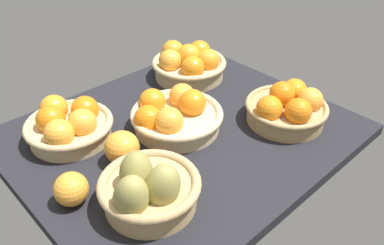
{
  "coord_description": "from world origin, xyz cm",
  "views": [
    {
      "loc": [
        -56.77,
        -64.63,
        65.04
      ],
      "look_at": [
        0.66,
        -3.44,
        7.0
      ],
      "focal_mm": 37.11,
      "sensor_mm": 36.0,
      "label": 1
    }
  ],
  "objects_px": {
    "basket_near_right": "(288,108)",
    "loose_orange_front_gap": "(123,149)",
    "basket_near_left_pears": "(148,190)",
    "loose_orange_back_gap": "(71,189)",
    "basket_far_left": "(68,125)",
    "basket_far_right": "(189,64)",
    "basket_center": "(174,115)"
  },
  "relations": [
    {
      "from": "basket_center",
      "to": "basket_far_left",
      "type": "bearing_deg",
      "value": 146.47
    },
    {
      "from": "basket_near_left_pears",
      "to": "loose_orange_back_gap",
      "type": "relative_size",
      "value": 2.91
    },
    {
      "from": "basket_center",
      "to": "loose_orange_front_gap",
      "type": "relative_size",
      "value": 2.96
    },
    {
      "from": "basket_near_left_pears",
      "to": "basket_far_left",
      "type": "height_order",
      "value": "basket_near_left_pears"
    },
    {
      "from": "basket_near_left_pears",
      "to": "basket_far_right",
      "type": "relative_size",
      "value": 0.89
    },
    {
      "from": "basket_near_left_pears",
      "to": "loose_orange_front_gap",
      "type": "height_order",
      "value": "basket_near_left_pears"
    },
    {
      "from": "basket_center",
      "to": "loose_orange_front_gap",
      "type": "height_order",
      "value": "basket_center"
    },
    {
      "from": "basket_far_left",
      "to": "loose_orange_front_gap",
      "type": "relative_size",
      "value": 2.7
    },
    {
      "from": "basket_far_right",
      "to": "loose_orange_front_gap",
      "type": "height_order",
      "value": "basket_far_right"
    },
    {
      "from": "basket_center",
      "to": "loose_orange_back_gap",
      "type": "distance_m",
      "value": 0.34
    },
    {
      "from": "basket_far_left",
      "to": "loose_orange_back_gap",
      "type": "xyz_separation_m",
      "value": [
        -0.11,
        -0.21,
        -0.01
      ]
    },
    {
      "from": "basket_center",
      "to": "basket_near_left_pears",
      "type": "distance_m",
      "value": 0.29
    },
    {
      "from": "basket_near_left_pears",
      "to": "loose_orange_back_gap",
      "type": "distance_m",
      "value": 0.16
    },
    {
      "from": "basket_far_right",
      "to": "basket_far_left",
      "type": "bearing_deg",
      "value": -175.47
    },
    {
      "from": "basket_far_left",
      "to": "loose_orange_front_gap",
      "type": "distance_m",
      "value": 0.18
    },
    {
      "from": "basket_center",
      "to": "loose_orange_front_gap",
      "type": "bearing_deg",
      "value": -171.69
    },
    {
      "from": "basket_near_left_pears",
      "to": "basket_near_right",
      "type": "xyz_separation_m",
      "value": [
        0.47,
        -0.01,
        -0.01
      ]
    },
    {
      "from": "basket_near_right",
      "to": "loose_orange_front_gap",
      "type": "height_order",
      "value": "basket_near_right"
    },
    {
      "from": "basket_near_right",
      "to": "basket_far_right",
      "type": "bearing_deg",
      "value": 92.88
    },
    {
      "from": "basket_center",
      "to": "basket_near_right",
      "type": "height_order",
      "value": "basket_near_right"
    },
    {
      "from": "basket_far_left",
      "to": "basket_near_right",
      "type": "distance_m",
      "value": 0.58
    },
    {
      "from": "basket_near_left_pears",
      "to": "basket_far_left",
      "type": "xyz_separation_m",
      "value": [
        0.0,
        0.33,
        -0.01
      ]
    },
    {
      "from": "basket_center",
      "to": "basket_near_left_pears",
      "type": "bearing_deg",
      "value": -141.49
    },
    {
      "from": "basket_far_left",
      "to": "basket_near_left_pears",
      "type": "bearing_deg",
      "value": -90.38
    },
    {
      "from": "loose_orange_back_gap",
      "to": "basket_far_left",
      "type": "bearing_deg",
      "value": 62.4
    },
    {
      "from": "basket_near_left_pears",
      "to": "basket_far_left",
      "type": "bearing_deg",
      "value": 89.62
    },
    {
      "from": "basket_near_left_pears",
      "to": "basket_far_right",
      "type": "height_order",
      "value": "basket_near_left_pears"
    },
    {
      "from": "basket_near_right",
      "to": "loose_orange_front_gap",
      "type": "bearing_deg",
      "value": 159.33
    },
    {
      "from": "loose_orange_back_gap",
      "to": "basket_near_left_pears",
      "type": "bearing_deg",
      "value": -48.85
    },
    {
      "from": "basket_far_right",
      "to": "basket_near_right",
      "type": "xyz_separation_m",
      "value": [
        0.02,
        -0.37,
        -0.0
      ]
    },
    {
      "from": "basket_near_left_pears",
      "to": "loose_orange_back_gap",
      "type": "xyz_separation_m",
      "value": [
        -0.11,
        0.12,
        -0.01
      ]
    },
    {
      "from": "basket_near_left_pears",
      "to": "loose_orange_front_gap",
      "type": "bearing_deg",
      "value": 72.93
    }
  ]
}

